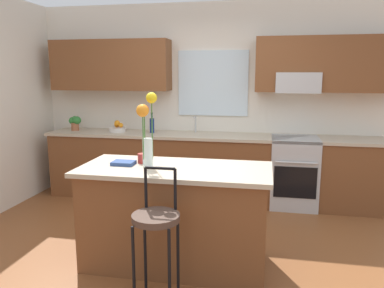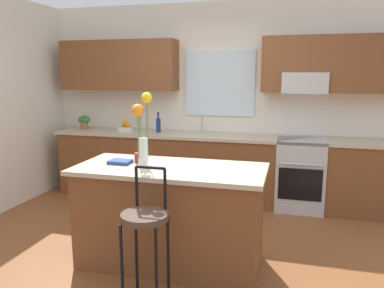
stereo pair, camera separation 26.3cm
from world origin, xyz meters
TOP-DOWN VIEW (x-y plane):
  - ground_plane at (0.00, 0.00)m, footprint 14.00×14.00m
  - back_wall_assembly at (0.02, 1.99)m, footprint 5.60×0.50m
  - counter_run at (-0.00, 1.70)m, footprint 4.56×0.64m
  - sink_faucet at (-0.22, 1.84)m, footprint 0.02×0.13m
  - oven_range at (1.13, 1.68)m, footprint 0.60×0.64m
  - kitchen_island at (-0.03, -0.15)m, footprint 1.70×0.78m
  - bar_stool_near at (-0.03, -0.76)m, footprint 0.36×0.36m
  - flower_vase at (-0.27, -0.20)m, footprint 0.17×0.17m
  - mug_ceramic at (-0.37, -0.06)m, footprint 0.08×0.08m
  - cookbook at (-0.51, -0.15)m, footprint 0.20×0.15m
  - fruit_bowl_oranges at (-1.32, 1.70)m, footprint 0.24×0.24m
  - bottle_olive_oil at (-0.81, 1.70)m, footprint 0.06×0.06m
  - potted_plant_small at (-1.97, 1.70)m, footprint 0.19×0.13m

SIDE VIEW (x-z plane):
  - ground_plane at x=0.00m, z-range 0.00..0.00m
  - oven_range at x=1.13m, z-range 0.00..0.92m
  - kitchen_island at x=-0.03m, z-range 0.00..0.92m
  - counter_run at x=0.00m, z-range 0.01..0.93m
  - bar_stool_near at x=-0.03m, z-range 0.11..1.16m
  - cookbook at x=-0.51m, z-range 0.92..0.95m
  - mug_ceramic at x=-0.37m, z-range 0.92..1.01m
  - fruit_bowl_oranges at x=-1.32m, z-range 0.89..1.05m
  - bottle_olive_oil at x=-0.81m, z-range 0.89..1.17m
  - potted_plant_small at x=-1.97m, z-range 0.94..1.15m
  - sink_faucet at x=-0.22m, z-range 0.95..1.18m
  - flower_vase at x=-0.27m, z-range 0.95..1.61m
  - back_wall_assembly at x=0.02m, z-range 0.16..2.86m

